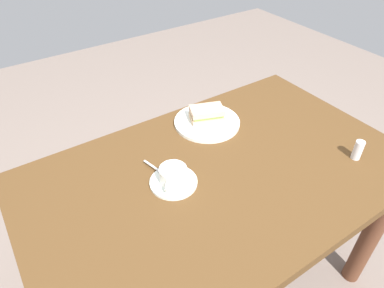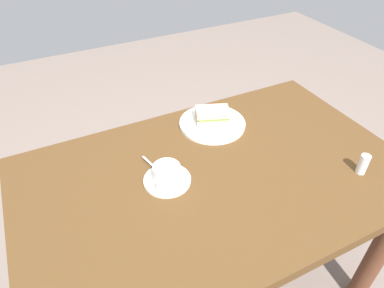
{
  "view_description": "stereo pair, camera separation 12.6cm",
  "coord_description": "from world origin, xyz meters",
  "px_view_note": "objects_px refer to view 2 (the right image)",
  "views": [
    {
      "loc": [
        0.57,
        0.67,
        1.56
      ],
      "look_at": [
        0.02,
        -0.15,
        0.77
      ],
      "focal_mm": 32.33,
      "sensor_mm": 36.0,
      "label": 1
    },
    {
      "loc": [
        0.46,
        0.73,
        1.56
      ],
      "look_at": [
        0.02,
        -0.15,
        0.77
      ],
      "focal_mm": 32.33,
      "sensor_mm": 36.0,
      "label": 2
    }
  ],
  "objects_px": {
    "sandwich_front": "(213,115)",
    "coffee_cup": "(167,173)",
    "salt_shaker": "(363,164)",
    "sandwich_plate": "(212,124)",
    "spoon": "(153,166)",
    "dining_table": "(215,198)",
    "coffee_saucer": "(167,180)"
  },
  "relations": [
    {
      "from": "sandwich_front",
      "to": "coffee_cup",
      "type": "bearing_deg",
      "value": 37.32
    },
    {
      "from": "coffee_cup",
      "to": "salt_shaker",
      "type": "height_order",
      "value": "salt_shaker"
    },
    {
      "from": "sandwich_front",
      "to": "coffee_cup",
      "type": "xyz_separation_m",
      "value": [
        0.3,
        0.23,
        -0.0
      ]
    },
    {
      "from": "sandwich_plate",
      "to": "salt_shaker",
      "type": "bearing_deg",
      "value": 124.27
    },
    {
      "from": "sandwich_front",
      "to": "spoon",
      "type": "height_order",
      "value": "sandwich_front"
    },
    {
      "from": "sandwich_plate",
      "to": "dining_table",
      "type": "bearing_deg",
      "value": 63.91
    },
    {
      "from": "dining_table",
      "to": "sandwich_plate",
      "type": "xyz_separation_m",
      "value": [
        -0.13,
        -0.26,
        0.13
      ]
    },
    {
      "from": "coffee_cup",
      "to": "coffee_saucer",
      "type": "bearing_deg",
      "value": -140.34
    },
    {
      "from": "coffee_saucer",
      "to": "sandwich_plate",
      "type": "bearing_deg",
      "value": -143.4
    },
    {
      "from": "salt_shaker",
      "to": "coffee_saucer",
      "type": "bearing_deg",
      "value": -22.55
    },
    {
      "from": "coffee_saucer",
      "to": "spoon",
      "type": "height_order",
      "value": "spoon"
    },
    {
      "from": "sandwich_front",
      "to": "coffee_cup",
      "type": "relative_size",
      "value": 1.47
    },
    {
      "from": "sandwich_front",
      "to": "coffee_saucer",
      "type": "bearing_deg",
      "value": 37.31
    },
    {
      "from": "sandwich_front",
      "to": "coffee_cup",
      "type": "height_order",
      "value": "sandwich_front"
    },
    {
      "from": "dining_table",
      "to": "spoon",
      "type": "distance_m",
      "value": 0.26
    },
    {
      "from": "dining_table",
      "to": "sandwich_plate",
      "type": "bearing_deg",
      "value": -116.09
    },
    {
      "from": "salt_shaker",
      "to": "sandwich_plate",
      "type": "bearing_deg",
      "value": -55.73
    },
    {
      "from": "dining_table",
      "to": "spoon",
      "type": "bearing_deg",
      "value": -32.97
    },
    {
      "from": "coffee_cup",
      "to": "spoon",
      "type": "distance_m",
      "value": 0.09
    },
    {
      "from": "spoon",
      "to": "salt_shaker",
      "type": "distance_m",
      "value": 0.71
    },
    {
      "from": "dining_table",
      "to": "coffee_saucer",
      "type": "distance_m",
      "value": 0.21
    },
    {
      "from": "spoon",
      "to": "salt_shaker",
      "type": "xyz_separation_m",
      "value": [
        -0.63,
        0.33,
        0.02
      ]
    },
    {
      "from": "sandwich_plate",
      "to": "coffee_saucer",
      "type": "distance_m",
      "value": 0.36
    },
    {
      "from": "dining_table",
      "to": "sandwich_plate",
      "type": "height_order",
      "value": "sandwich_plate"
    },
    {
      "from": "dining_table",
      "to": "sandwich_front",
      "type": "bearing_deg",
      "value": -116.11
    },
    {
      "from": "sandwich_front",
      "to": "coffee_saucer",
      "type": "distance_m",
      "value": 0.37
    },
    {
      "from": "dining_table",
      "to": "salt_shaker",
      "type": "xyz_separation_m",
      "value": [
        -0.45,
        0.21,
        0.16
      ]
    },
    {
      "from": "sandwich_plate",
      "to": "coffee_saucer",
      "type": "xyz_separation_m",
      "value": [
        0.29,
        0.22,
        -0.0
      ]
    },
    {
      "from": "sandwich_plate",
      "to": "coffee_saucer",
      "type": "bearing_deg",
      "value": 36.6
    },
    {
      "from": "sandwich_plate",
      "to": "coffee_cup",
      "type": "distance_m",
      "value": 0.37
    },
    {
      "from": "sandwich_plate",
      "to": "coffee_cup",
      "type": "height_order",
      "value": "coffee_cup"
    },
    {
      "from": "coffee_saucer",
      "to": "coffee_cup",
      "type": "distance_m",
      "value": 0.03
    }
  ]
}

